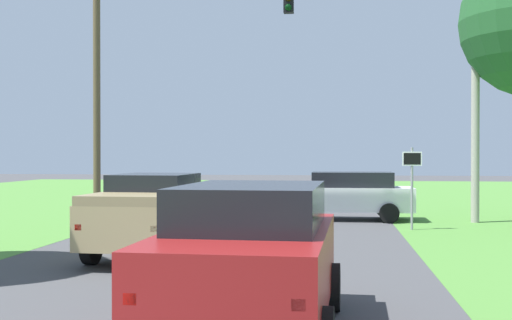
{
  "coord_description": "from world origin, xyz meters",
  "views": [
    {
      "loc": [
        2.74,
        -2.81,
        2.36
      ],
      "look_at": [
        0.21,
        17.83,
        2.17
      ],
      "focal_mm": 45.45,
      "sensor_mm": 36.0,
      "label": 1
    }
  ],
  "objects": [
    {
      "name": "ground_plane",
      "position": [
        0.0,
        9.94,
        0.0
      ],
      "size": [
        120.0,
        120.0,
        0.0
      ],
      "primitive_type": "plane",
      "color": "#424244"
    },
    {
      "name": "red_suv_near",
      "position": [
        1.63,
        5.66,
        1.03
      ],
      "size": [
        2.4,
        4.57,
        1.95
      ],
      "color": "maroon",
      "rests_on": "ground_plane"
    },
    {
      "name": "keep_moving_sign",
      "position": [
        5.11,
        17.76,
        1.64
      ],
      "size": [
        0.6,
        0.09,
        2.57
      ],
      "color": "gray",
      "rests_on": "ground_plane"
    },
    {
      "name": "utility_pole_right",
      "position": [
        7.53,
        20.25,
        5.15
      ],
      "size": [
        0.28,
        0.28,
        10.3
      ],
      "primitive_type": "cylinder",
      "color": "#9E998E",
      "rests_on": "ground_plane"
    },
    {
      "name": "crossing_suv_far",
      "position": [
        3.16,
        20.65,
        0.91
      ],
      "size": [
        4.75,
        2.1,
        1.72
      ],
      "color": "silver",
      "rests_on": "ground_plane"
    },
    {
      "name": "pickup_truck_lead",
      "position": [
        -1.43,
        12.01,
        0.99
      ],
      "size": [
        2.31,
        5.51,
        1.9
      ],
      "color": "tan",
      "rests_on": "ground_plane"
    },
    {
      "name": "traffic_light",
      "position": [
        -3.42,
        17.98,
        5.54
      ],
      "size": [
        7.25,
        0.4,
        8.5
      ],
      "color": "brown",
      "rests_on": "ground_plane"
    }
  ]
}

